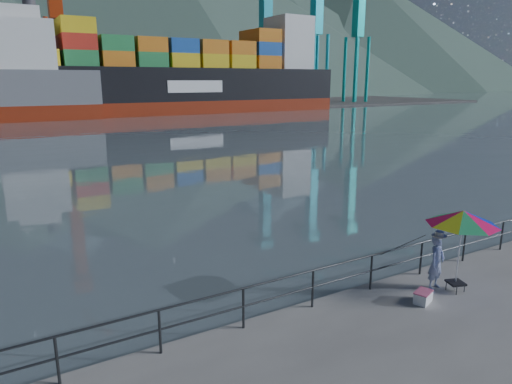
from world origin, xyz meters
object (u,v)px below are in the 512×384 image
Objects in this scene: beach_umbrella at (463,218)px; container_ship at (193,78)px; cooler_bag at (423,297)px; fisherman at (437,263)px.

beach_umbrella is 0.04× the size of container_ship.
cooler_bag is (-1.33, -0.03, -1.95)m from beach_umbrella.
container_ship is (23.83, 71.73, 5.70)m from cooler_bag.
container_ship is (22.85, 71.31, 5.09)m from fisherman.
fisherman is 3.02× the size of cooler_bag.
fisherman is at bearing 131.46° from beach_umbrella.
container_ship reaches higher than beach_umbrella.
cooler_bag is (-0.98, -0.43, -0.61)m from fisherman.
cooler_bag is at bearing -166.28° from fisherman.
cooler_bag is at bearing -108.38° from container_ship.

